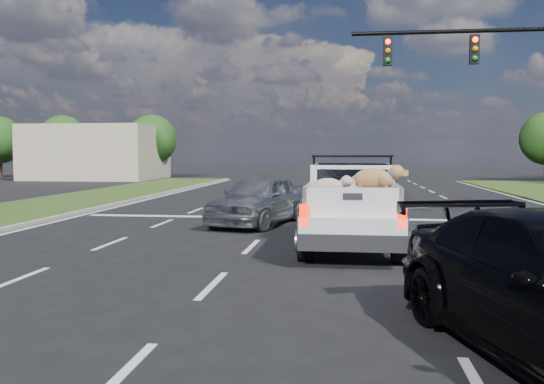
{
  "coord_description": "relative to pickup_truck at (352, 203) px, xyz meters",
  "views": [
    {
      "loc": [
        0.48,
        -9.33,
        2.25
      ],
      "look_at": [
        -1.0,
        2.0,
        1.45
      ],
      "focal_mm": 38.0,
      "sensor_mm": 36.0,
      "label": 1
    }
  ],
  "objects": [
    {
      "name": "tree_far_b",
      "position": [
        -24.61,
        33.32,
        2.28
      ],
      "size": [
        4.2,
        4.2,
        5.4
      ],
      "color": "#332114",
      "rests_on": "ground"
    },
    {
      "name": "silver_sedan",
      "position": [
        -2.81,
        3.52,
        -0.23
      ],
      "size": [
        3.04,
        4.9,
        1.56
      ],
      "primitive_type": "imported",
      "rotation": [
        0.0,
        0.0,
        -0.28
      ],
      "color": "#A6A8AD",
      "rests_on": "ground"
    },
    {
      "name": "curb_left",
      "position": [
        -9.66,
        1.32,
        -0.94
      ],
      "size": [
        0.15,
        60.0,
        0.14
      ],
      "primitive_type": "cube",
      "color": "gray",
      "rests_on": "ground"
    },
    {
      "name": "pickup_truck",
      "position": [
        0.0,
        0.0,
        0.0
      ],
      "size": [
        2.21,
        5.8,
        2.17
      ],
      "rotation": [
        0.0,
        0.0,
        -0.0
      ],
      "color": "black",
      "rests_on": "ground"
    },
    {
      "name": "road_markings",
      "position": [
        -0.61,
        1.88,
        -1.0
      ],
      "size": [
        17.75,
        60.0,
        0.01
      ],
      "color": "silver",
      "rests_on": "ground"
    },
    {
      "name": "tree_far_c",
      "position": [
        -16.61,
        33.32,
        2.28
      ],
      "size": [
        4.2,
        4.2,
        5.4
      ],
      "color": "#332114",
      "rests_on": "ground"
    },
    {
      "name": "building_left",
      "position": [
        -20.61,
        31.32,
        1.19
      ],
      "size": [
        10.0,
        8.0,
        4.4
      ],
      "primitive_type": "cube",
      "color": "tan",
      "rests_on": "ground"
    },
    {
      "name": "ground",
      "position": [
        -0.61,
        -4.68,
        -1.01
      ],
      "size": [
        160.0,
        160.0,
        0.0
      ],
      "primitive_type": "plane",
      "color": "black",
      "rests_on": "ground"
    }
  ]
}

